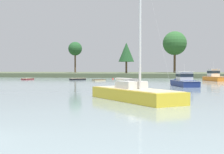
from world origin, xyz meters
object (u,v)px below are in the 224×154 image
Objects in this scene: dinghy_maroon at (28,79)px; sailboat_yellow at (134,97)px; dinghy_black at (78,79)px; cruiser_navy at (183,83)px; mooring_buoy_red at (113,79)px; cruiser_orange at (213,78)px; dinghy_sand at (99,80)px.

dinghy_maroon is 54.12m from sailboat_yellow.
sailboat_yellow is at bearing -67.04° from dinghy_black.
cruiser_navy is at bearing -30.90° from dinghy_maroon.
dinghy_maroon reaches higher than mooring_buoy_red.
cruiser_navy is 1.04× the size of cruiser_orange.
dinghy_sand is at bearing -93.35° from mooring_buoy_red.
dinghy_sand is 0.79× the size of dinghy_black.
cruiser_navy is 41.01m from dinghy_maroon.
dinghy_sand is 6.21× the size of mooring_buoy_red.
dinghy_black is 0.46× the size of cruiser_orange.
dinghy_sand is at bearing 136.04° from cruiser_navy.
dinghy_sand is at bearing -14.81° from dinghy_maroon.
mooring_buoy_red is at bearing 120.22° from cruiser_navy.
cruiser_orange is (23.42, 6.01, 0.41)m from dinghy_sand.
cruiser_navy is 0.69× the size of sailboat_yellow.
sailboat_yellow reaches higher than dinghy_maroon.
cruiser_orange is at bearing 76.68° from sailboat_yellow.
cruiser_orange is 23.40m from mooring_buoy_red.
dinghy_black is at bearing 141.12° from dinghy_sand.
mooring_buoy_red is (-11.98, 50.95, -0.19)m from sailboat_yellow.
dinghy_black is at bearing 0.60° from dinghy_maroon.
cruiser_orange is (10.77, 45.49, 0.27)m from sailboat_yellow.
dinghy_black is at bearing -136.59° from mooring_buoy_red.
mooring_buoy_red is (19.06, 6.62, -0.05)m from dinghy_maroon.
sailboat_yellow reaches higher than cruiser_orange.
dinghy_black is 29.63m from cruiser_orange.
sailboat_yellow is 48.29m from dinghy_black.
dinghy_black is (-18.84, 44.47, -0.12)m from sailboat_yellow.
mooring_buoy_red is at bearing 166.49° from cruiser_orange.
sailboat_yellow reaches higher than mooring_buoy_red.
mooring_buoy_red is at bearing 103.23° from sailboat_yellow.
sailboat_yellow is (31.04, -44.34, 0.14)m from dinghy_maroon.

